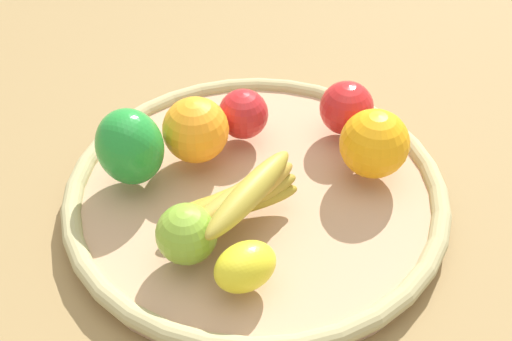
% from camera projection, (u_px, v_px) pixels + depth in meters
% --- Properties ---
extents(ground_plane, '(2.40, 2.40, 0.00)m').
position_uv_depth(ground_plane, '(256.00, 203.00, 0.80)').
color(ground_plane, olive).
rests_on(ground_plane, ground).
extents(basket, '(0.47, 0.47, 0.03)m').
position_uv_depth(basket, '(256.00, 193.00, 0.79)').
color(basket, tan).
rests_on(basket, ground_plane).
extents(apple_2, '(0.07, 0.07, 0.07)m').
position_uv_depth(apple_2, '(347.00, 108.00, 0.83)').
color(apple_2, red).
rests_on(apple_2, basket).
extents(lemon_0, '(0.05, 0.07, 0.05)m').
position_uv_depth(lemon_0, '(245.00, 267.00, 0.65)').
color(lemon_0, yellow).
rests_on(lemon_0, basket).
extents(banana_bunch, '(0.11, 0.16, 0.07)m').
position_uv_depth(banana_bunch, '(240.00, 198.00, 0.71)').
color(banana_bunch, '#AA952C').
rests_on(banana_bunch, basket).
extents(orange_1, '(0.08, 0.08, 0.08)m').
position_uv_depth(orange_1, '(196.00, 130.00, 0.79)').
color(orange_1, orange).
rests_on(orange_1, basket).
extents(apple_0, '(0.08, 0.08, 0.06)m').
position_uv_depth(apple_0, '(243.00, 114.00, 0.83)').
color(apple_0, red).
rests_on(apple_0, basket).
extents(bell_pepper, '(0.10, 0.10, 0.10)m').
position_uv_depth(bell_pepper, '(130.00, 147.00, 0.75)').
color(bell_pepper, '#228D32').
rests_on(bell_pepper, basket).
extents(apple_1, '(0.08, 0.08, 0.07)m').
position_uv_depth(apple_1, '(187.00, 234.00, 0.67)').
color(apple_1, '#7DAC31').
rests_on(apple_1, basket).
extents(orange_0, '(0.12, 0.12, 0.08)m').
position_uv_depth(orange_0, '(374.00, 144.00, 0.77)').
color(orange_0, orange).
rests_on(orange_0, basket).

